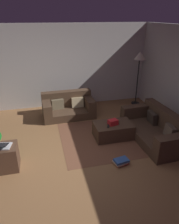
{
  "coord_description": "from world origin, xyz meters",
  "views": [
    {
      "loc": [
        -0.46,
        -3.61,
        2.82
      ],
      "look_at": [
        0.6,
        0.72,
        0.75
      ],
      "focal_mm": 33.76,
      "sensor_mm": 36.0,
      "label": 1
    }
  ],
  "objects_px": {
    "laptop": "(1,146)",
    "couch_left": "(68,107)",
    "book_stack": "(121,161)",
    "couch_right": "(157,129)",
    "side_table": "(5,158)",
    "gift_box": "(113,122)",
    "corner_lamp": "(139,60)",
    "tv_remote": "(108,126)",
    "ottoman": "(113,130)"
  },
  "relations": [
    {
      "from": "couch_right",
      "to": "book_stack",
      "type": "relative_size",
      "value": 5.64
    },
    {
      "from": "tv_remote",
      "to": "laptop",
      "type": "distance_m",
      "value": 2.41
    },
    {
      "from": "laptop",
      "to": "corner_lamp",
      "type": "bearing_deg",
      "value": 32.89
    },
    {
      "from": "laptop",
      "to": "gift_box",
      "type": "bearing_deg",
      "value": 14.6
    },
    {
      "from": "couch_left",
      "to": "corner_lamp",
      "type": "xyz_separation_m",
      "value": [
        2.42,
        0.37,
        1.22
      ]
    },
    {
      "from": "ottoman",
      "to": "gift_box",
      "type": "xyz_separation_m",
      "value": [
        -0.03,
        -0.04,
        0.25
      ]
    },
    {
      "from": "tv_remote",
      "to": "book_stack",
      "type": "bearing_deg",
      "value": -70.25
    },
    {
      "from": "side_table",
      "to": "ottoman",
      "type": "bearing_deg",
      "value": 14.03
    },
    {
      "from": "ottoman",
      "to": "corner_lamp",
      "type": "xyz_separation_m",
      "value": [
        1.51,
        1.91,
        1.31
      ]
    },
    {
      "from": "couch_right",
      "to": "tv_remote",
      "type": "relative_size",
      "value": 12.09
    },
    {
      "from": "side_table",
      "to": "corner_lamp",
      "type": "xyz_separation_m",
      "value": [
        4.0,
        2.53,
        1.24
      ]
    },
    {
      "from": "gift_box",
      "to": "couch_right",
      "type": "bearing_deg",
      "value": -14.39
    },
    {
      "from": "ottoman",
      "to": "corner_lamp",
      "type": "bearing_deg",
      "value": 51.73
    },
    {
      "from": "side_table",
      "to": "corner_lamp",
      "type": "relative_size",
      "value": 0.3
    },
    {
      "from": "ottoman",
      "to": "tv_remote",
      "type": "height_order",
      "value": "tv_remote"
    },
    {
      "from": "side_table",
      "to": "book_stack",
      "type": "height_order",
      "value": "side_table"
    },
    {
      "from": "couch_right",
      "to": "tv_remote",
      "type": "bearing_deg",
      "value": 77.41
    },
    {
      "from": "couch_right",
      "to": "laptop",
      "type": "bearing_deg",
      "value": 93.55
    },
    {
      "from": "tv_remote",
      "to": "side_table",
      "type": "height_order",
      "value": "side_table"
    },
    {
      "from": "couch_left",
      "to": "laptop",
      "type": "distance_m",
      "value": 2.75
    },
    {
      "from": "laptop",
      "to": "couch_left",
      "type": "bearing_deg",
      "value": 54.38
    },
    {
      "from": "couch_left",
      "to": "corner_lamp",
      "type": "distance_m",
      "value": 2.73
    },
    {
      "from": "book_stack",
      "to": "gift_box",
      "type": "bearing_deg",
      "value": 80.66
    },
    {
      "from": "tv_remote",
      "to": "couch_left",
      "type": "bearing_deg",
      "value": 135.95
    },
    {
      "from": "ottoman",
      "to": "laptop",
      "type": "xyz_separation_m",
      "value": [
        -2.5,
        -0.68,
        0.39
      ]
    },
    {
      "from": "ottoman",
      "to": "book_stack",
      "type": "height_order",
      "value": "ottoman"
    },
    {
      "from": "gift_box",
      "to": "couch_left",
      "type": "bearing_deg",
      "value": 119.03
    },
    {
      "from": "couch_right",
      "to": "book_stack",
      "type": "distance_m",
      "value": 1.46
    },
    {
      "from": "tv_remote",
      "to": "corner_lamp",
      "type": "xyz_separation_m",
      "value": [
        1.67,
        2.01,
        1.12
      ]
    },
    {
      "from": "ottoman",
      "to": "side_table",
      "type": "distance_m",
      "value": 2.57
    },
    {
      "from": "ottoman",
      "to": "tv_remote",
      "type": "distance_m",
      "value": 0.27
    },
    {
      "from": "couch_right",
      "to": "corner_lamp",
      "type": "xyz_separation_m",
      "value": [
        0.47,
        2.22,
        1.23
      ]
    },
    {
      "from": "gift_box",
      "to": "book_stack",
      "type": "distance_m",
      "value": 1.1
    },
    {
      "from": "corner_lamp",
      "to": "side_table",
      "type": "bearing_deg",
      "value": -147.62
    },
    {
      "from": "laptop",
      "to": "corner_lamp",
      "type": "relative_size",
      "value": 0.26
    },
    {
      "from": "couch_left",
      "to": "couch_right",
      "type": "bearing_deg",
      "value": 134.9
    },
    {
      "from": "ottoman",
      "to": "laptop",
      "type": "height_order",
      "value": "laptop"
    },
    {
      "from": "couch_left",
      "to": "gift_box",
      "type": "distance_m",
      "value": 1.81
    },
    {
      "from": "ottoman",
      "to": "tv_remote",
      "type": "xyz_separation_m",
      "value": [
        -0.17,
        -0.09,
        0.2
      ]
    },
    {
      "from": "ottoman",
      "to": "laptop",
      "type": "bearing_deg",
      "value": -164.8
    },
    {
      "from": "ottoman",
      "to": "book_stack",
      "type": "bearing_deg",
      "value": -100.59
    },
    {
      "from": "couch_left",
      "to": "book_stack",
      "type": "bearing_deg",
      "value": 103.79
    },
    {
      "from": "couch_left",
      "to": "side_table",
      "type": "bearing_deg",
      "value": 52.37
    },
    {
      "from": "laptop",
      "to": "book_stack",
      "type": "distance_m",
      "value": 2.39
    },
    {
      "from": "ottoman",
      "to": "side_table",
      "type": "xyz_separation_m",
      "value": [
        -2.49,
        -0.62,
        0.07
      ]
    },
    {
      "from": "ottoman",
      "to": "book_stack",
      "type": "relative_size",
      "value": 2.74
    },
    {
      "from": "gift_box",
      "to": "tv_remote",
      "type": "height_order",
      "value": "gift_box"
    },
    {
      "from": "side_table",
      "to": "gift_box",
      "type": "bearing_deg",
      "value": 13.41
    },
    {
      "from": "couch_left",
      "to": "side_table",
      "type": "distance_m",
      "value": 2.68
    },
    {
      "from": "book_stack",
      "to": "couch_right",
      "type": "bearing_deg",
      "value": 30.93
    }
  ]
}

